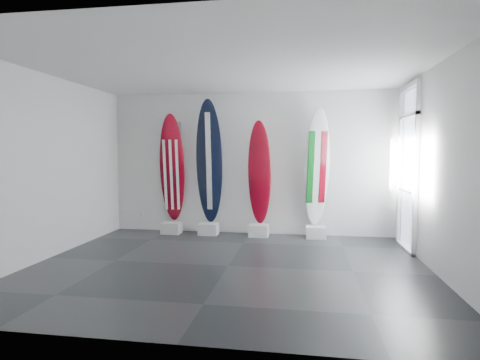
% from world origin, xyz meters
% --- Properties ---
extents(floor, '(6.00, 6.00, 0.00)m').
position_xyz_m(floor, '(0.00, 0.00, 0.00)').
color(floor, black).
rests_on(floor, ground).
extents(ceiling, '(6.00, 6.00, 0.00)m').
position_xyz_m(ceiling, '(0.00, 0.00, 3.00)').
color(ceiling, white).
rests_on(ceiling, wall_back).
extents(wall_back, '(6.00, 0.00, 6.00)m').
position_xyz_m(wall_back, '(0.00, 2.50, 1.50)').
color(wall_back, white).
rests_on(wall_back, ground).
extents(wall_front, '(6.00, 0.00, 6.00)m').
position_xyz_m(wall_front, '(0.00, -2.50, 1.50)').
color(wall_front, white).
rests_on(wall_front, ground).
extents(wall_left, '(0.00, 5.00, 5.00)m').
position_xyz_m(wall_left, '(-3.00, 0.00, 1.50)').
color(wall_left, white).
rests_on(wall_left, ground).
extents(wall_right, '(0.00, 5.00, 5.00)m').
position_xyz_m(wall_right, '(3.00, 0.00, 1.50)').
color(wall_right, white).
rests_on(wall_right, ground).
extents(display_block_usa, '(0.40, 0.30, 0.24)m').
position_xyz_m(display_block_usa, '(-1.65, 2.18, 0.12)').
color(display_block_usa, silver).
rests_on(display_block_usa, floor).
extents(surfboard_usa, '(0.60, 0.56, 2.32)m').
position_xyz_m(surfboard_usa, '(-1.65, 2.28, 1.39)').
color(surfboard_usa, maroon).
rests_on(surfboard_usa, display_block_usa).
extents(display_block_navy, '(0.40, 0.30, 0.24)m').
position_xyz_m(display_block_navy, '(-0.84, 2.18, 0.12)').
color(display_block_navy, silver).
rests_on(display_block_navy, floor).
extents(surfboard_navy, '(0.62, 0.31, 2.61)m').
position_xyz_m(surfboard_navy, '(-0.84, 2.28, 1.54)').
color(surfboard_navy, black).
rests_on(surfboard_navy, display_block_navy).
extents(display_block_swiss, '(0.40, 0.30, 0.24)m').
position_xyz_m(display_block_swiss, '(0.23, 2.18, 0.12)').
color(display_block_swiss, silver).
rests_on(display_block_swiss, floor).
extents(surfboard_swiss, '(0.52, 0.30, 2.16)m').
position_xyz_m(surfboard_swiss, '(0.23, 2.28, 1.32)').
color(surfboard_swiss, maroon).
rests_on(surfboard_swiss, display_block_swiss).
extents(display_block_italy, '(0.40, 0.30, 0.24)m').
position_xyz_m(display_block_italy, '(1.40, 2.18, 0.12)').
color(display_block_italy, silver).
rests_on(display_block_italy, floor).
extents(surfboard_italy, '(0.61, 0.46, 2.39)m').
position_xyz_m(surfboard_italy, '(1.40, 2.28, 1.43)').
color(surfboard_italy, silver).
rests_on(surfboard_italy, display_block_italy).
extents(wall_outlet, '(0.09, 0.02, 0.13)m').
position_xyz_m(wall_outlet, '(-2.45, 2.48, 0.35)').
color(wall_outlet, silver).
rests_on(wall_outlet, wall_back).
extents(glass_door, '(0.12, 1.16, 2.85)m').
position_xyz_m(glass_door, '(2.97, 1.55, 1.43)').
color(glass_door, white).
rests_on(glass_door, floor).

